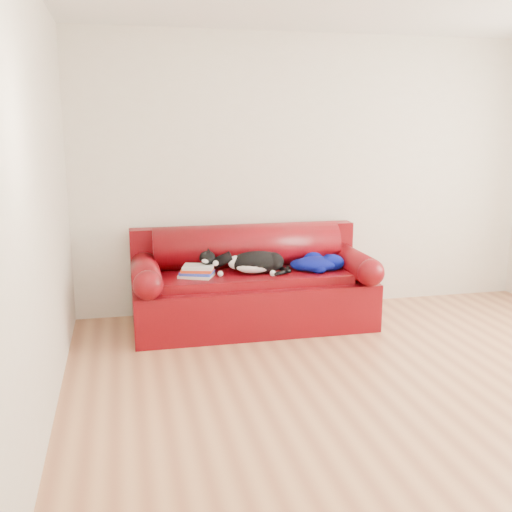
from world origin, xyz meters
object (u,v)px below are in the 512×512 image
at_px(cat, 256,263).
at_px(blanket, 317,263).
at_px(book_stack, 197,271).
at_px(sofa_base, 252,299).

height_order(cat, blanket, cat).
bearing_deg(book_stack, sofa_base, 10.96).
distance_m(book_stack, cat, 0.51).
relative_size(book_stack, cat, 0.51).
bearing_deg(cat, sofa_base, 108.75).
bearing_deg(sofa_base, book_stack, -169.04).
xyz_separation_m(sofa_base, book_stack, (-0.50, -0.10, 0.31)).
bearing_deg(blanket, sofa_base, 172.56).
bearing_deg(sofa_base, blanket, -7.44).
bearing_deg(cat, book_stack, -168.32).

